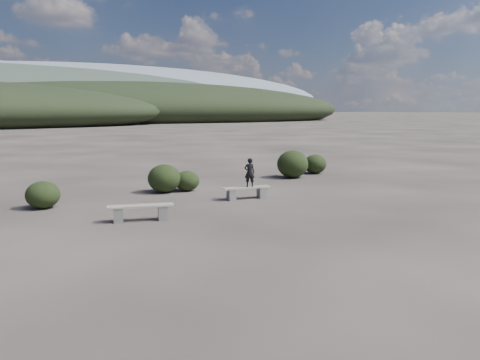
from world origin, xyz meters
TOP-DOWN VIEW (x-y plane):
  - ground at (0.00, 0.00)m, footprint 1200.00×1200.00m
  - bench_left at (-2.78, 4.69)m, footprint 1.81×0.87m
  - bench_right at (1.35, 5.96)m, footprint 1.70×0.59m
  - seated_person at (1.45, 5.94)m, footprint 0.41×0.33m
  - shrub_a at (-4.83, 7.83)m, footprint 1.02×1.02m
  - shrub_b at (-0.58, 8.61)m, footprint 1.20×1.20m
  - shrub_c at (0.28, 8.50)m, footprint 0.94×0.94m
  - shrub_d at (5.76, 9.29)m, footprint 1.40×1.40m
  - shrub_e at (7.53, 9.89)m, footprint 1.08×1.08m

SIDE VIEW (x-z plane):
  - ground at x=0.00m, z-range 0.00..0.00m
  - bench_right at x=1.35m, z-range 0.04..0.46m
  - bench_left at x=-2.78m, z-range 0.05..0.49m
  - shrub_c at x=0.28m, z-range 0.00..0.75m
  - shrub_a at x=-4.83m, z-range 0.00..0.84m
  - shrub_e at x=7.53m, z-range 0.00..0.90m
  - shrub_b at x=-0.58m, z-range 0.00..1.03m
  - shrub_d at x=5.76m, z-range 0.00..1.22m
  - seated_person at x=1.45m, z-range 0.42..1.40m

